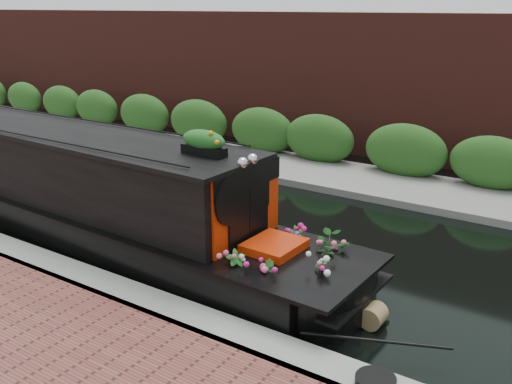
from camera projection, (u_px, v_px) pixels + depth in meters
The scene contains 8 objects.
ground at pixel (208, 223), 11.55m from camera, with size 80.00×80.00×0.00m, color black.
near_bank_coping at pixel (77, 287), 8.94m from camera, with size 40.00×0.60×0.50m, color gray.
far_bank_path at pixel (308, 174), 14.87m from camera, with size 40.00×2.40×0.34m, color gray.
far_hedge at pixel (323, 166), 15.58m from camera, with size 40.00×1.10×2.80m, color #24501A.
far_brick_wall at pixel (355, 151), 17.24m from camera, with size 40.00×1.00×8.00m, color #52221C.
narrowboat at pixel (81, 197), 10.70m from camera, with size 11.14×2.31×2.61m.
rope_fender at pixel (374, 316), 7.79m from camera, with size 0.32×0.32×0.33m, color olive.
coiled_mooring_rope at pixel (376, 382), 6.18m from camera, with size 0.45×0.45×0.12m, color black.
Camera 1 is at (6.79, -8.42, 4.21)m, focal length 40.00 mm.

